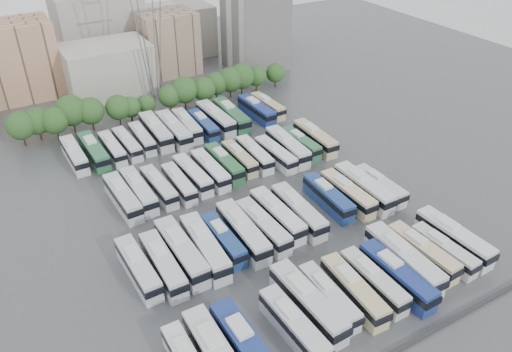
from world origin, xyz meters
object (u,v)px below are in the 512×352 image
bus_r3_s7 (187,125)px  bus_r2_s7 (224,163)px  bus_r3_s8 (203,125)px  bus_r2_s2 (139,191)px  bus_r3_s9 (216,118)px  bus_r3_s12 (256,110)px  bus_r0_s10 (403,259)px  bus_r1_s12 (364,188)px  electricity_pylon (147,22)px  bus_r1_s7 (277,215)px  bus_r3_s2 (112,148)px  bus_r1_s11 (348,193)px  bus_r1_s8 (298,211)px  bus_r1_s13 (380,186)px  bus_r0_s5 (308,302)px  bus_r0_s9 (397,276)px  bus_r1_s3 (205,247)px  bus_r3_s0 (74,155)px  bus_r3_s4 (142,138)px  bus_r3_s13 (268,106)px  bus_r0_s12 (444,250)px  bus_r2_s5 (193,175)px  bus_r2_s8 (240,158)px  bus_r2_s9 (255,154)px  bus_r1_s10 (328,197)px  bus_r2_s12 (301,143)px  bus_r1_s5 (243,232)px  bus_r0_s7 (354,290)px  apartment_tower (255,19)px  bus_r2_s3 (159,187)px  bus_r0_s2 (247,348)px  bus_r2_s6 (210,170)px  bus_r0_s11 (422,252)px  bus_r1_s0 (138,268)px  bus_r1_s1 (163,264)px  bus_r3_s6 (174,130)px  bus_r1_s4 (223,239)px  bus_r0_s8 (373,281)px  bus_r1_s2 (182,252)px  bus_r0_s13 (454,238)px  bus_r3_s3 (127,144)px  bus_r3_s1 (94,151)px  bus_r3_s5 (156,131)px  bus_r2_s10 (276,154)px  bus_r3_s10 (231,115)px  bus_r0_s4 (294,326)px  bus_r2_s4 (179,183)px

bus_r3_s7 → bus_r2_s7: bearing=-87.7°
bus_r3_s8 → bus_r2_s2: bearing=-138.7°
bus_r3_s9 → bus_r3_s12: bus_r3_s9 is taller
bus_r0_s10 → bus_r1_s12: 18.04m
electricity_pylon → bus_r1_s7: (-0.42, -55.46, -16.71)m
bus_r3_s2 → bus_r1_s11: bearing=-51.3°
bus_r1_s8 → bus_r1_s13: 16.47m
bus_r0_s5 → bus_r0_s9: bus_r0_s5 is taller
bus_r1_s3 → bus_r1_s11: (26.55, 0.70, -0.18)m
bus_r3_s0 → bus_r3_s4: size_ratio=1.09×
bus_r3_s12 → bus_r3_s13: bus_r3_s12 is taller
bus_r0_s12 → bus_r2_s5: 43.15m
bus_r2_s2 → bus_r2_s8: bus_r2_s2 is taller
bus_r2_s9 → bus_r1_s10: bearing=-77.3°
bus_r0_s12 → bus_r3_s7: size_ratio=0.90×
bus_r2_s12 → bus_r3_s4: bus_r2_s12 is taller
bus_r1_s12 → bus_r1_s5: bearing=-179.7°
bus_r0_s7 → bus_r3_s2: bearing=110.1°
apartment_tower → bus_r2_s3: (-45.58, -46.30, -11.26)m
bus_r2_s2 → bus_r0_s2: bearing=-90.7°
bus_r2_s6 → bus_r0_s11: bearing=-65.3°
bus_r1_s0 → bus_r3_s12: 53.11m
bus_r1_s1 → bus_r3_s6: size_ratio=0.92×
bus_r1_s4 → bus_r1_s10: bus_r1_s10 is taller
bus_r0_s8 → bus_r1_s11: 20.37m
bus_r1_s2 → bus_r1_s4: size_ratio=1.23×
bus_r0_s13 → bus_r1_s5: (-26.35, 16.66, 0.07)m
bus_r0_s10 → bus_r1_s7: bearing=120.7°
bus_r3_s3 → bus_r3_s12: 29.65m
bus_r3_s1 → bus_r3_s2: 3.51m
bus_r0_s5 → bus_r1_s10: bus_r0_s5 is taller
bus_r1_s12 → bus_r3_s4: size_ratio=1.20×
bus_r1_s4 → bus_r3_s5: size_ratio=0.83×
bus_r1_s7 → bus_r3_s9: 36.18m
bus_r1_s3 → bus_r3_s0: (-10.10, 36.68, -0.22)m
bus_r0_s11 → bus_r2_s10: (-3.41, 34.17, -0.08)m
bus_r3_s8 → bus_r3_s10: bearing=5.6°
bus_r0_s4 → bus_r3_s4: 55.04m
bus_r0_s5 → bus_r1_s12: (23.11, 16.53, -0.05)m
bus_r2_s10 → bus_r3_s3: (-23.17, 18.13, -0.05)m
bus_r2_s4 → bus_r3_s10: bearing=43.1°
bus_r3_s2 → bus_r0_s11: bearing=-61.8°
electricity_pylon → bus_r2_s2: (-17.04, -37.95, -16.78)m
bus_r1_s4 → bus_r3_s13: (29.82, 36.91, 0.01)m
bus_r0_s7 → bus_r1_s8: 18.01m
bus_r0_s9 → bus_r3_s8: bus_r0_s9 is taller
bus_r1_s8 → bus_r3_s6: bus_r3_s6 is taller
bus_r3_s3 → bus_r1_s13: bearing=-50.0°
bus_r3_s0 → apartment_tower: bearing=25.3°
bus_r0_s9 → bus_r2_s6: (-10.05, 37.00, -0.13)m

